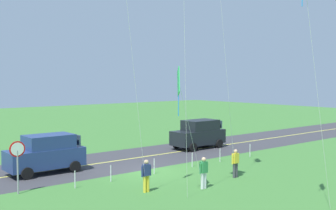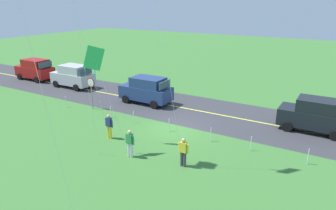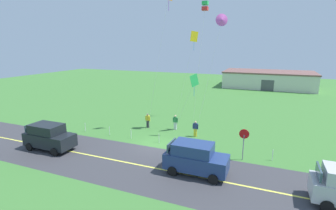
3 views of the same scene
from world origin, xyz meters
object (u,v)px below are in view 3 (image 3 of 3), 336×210
object	(u,v)px
car_parked_west_near	(49,136)
person_adult_companion	(175,122)
kite_yellow_high	(222,20)
person_adult_near	(148,120)
person_child_watcher	(195,128)
kite_green_far	(194,38)
stop_sign	(244,138)
warehouse_distant	(268,79)
car_suv_foreground	(195,158)
kite_blue_mid	(194,81)
kite_pink_drift	(205,6)

from	to	relation	value
car_parked_west_near	person_adult_companion	distance (m)	12.34
kite_yellow_high	person_adult_near	bearing A→B (deg)	-178.69
person_child_watcher	person_adult_near	bearing A→B (deg)	-35.91
person_adult_companion	kite_green_far	world-z (taller)	kite_green_far
stop_sign	person_child_watcher	world-z (taller)	stop_sign
stop_sign	person_adult_companion	world-z (taller)	stop_sign
person_child_watcher	stop_sign	bearing A→B (deg)	114.94
person_adult_companion	warehouse_distant	size ratio (longest dim) A/B	0.09
car_suv_foreground	warehouse_distant	bearing A→B (deg)	84.68
kite_green_far	kite_yellow_high	bearing A→B (deg)	-53.99
stop_sign	kite_blue_mid	size ratio (longest dim) A/B	0.42
person_child_watcher	kite_blue_mid	bearing A→B (deg)	-94.67
car_parked_west_near	stop_sign	world-z (taller)	stop_sign
kite_green_far	kite_pink_drift	world-z (taller)	kite_pink_drift
kite_pink_drift	stop_sign	bearing A→B (deg)	-51.06
person_adult_near	kite_yellow_high	distance (m)	12.71
car_parked_west_near	stop_sign	bearing A→B (deg)	14.68
stop_sign	kite_blue_mid	distance (m)	8.48
person_adult_companion	kite_yellow_high	world-z (taller)	kite_yellow_high
kite_yellow_high	warehouse_distant	world-z (taller)	kite_yellow_high
car_parked_west_near	stop_sign	xyz separation A→B (m)	(15.88, 4.16, 0.65)
car_parked_west_near	person_adult_near	xyz separation A→B (m)	(5.28, 8.54, -0.29)
car_suv_foreground	person_child_watcher	xyz separation A→B (m)	(-2.05, 7.13, -0.29)
kite_yellow_high	kite_green_far	size ratio (longest dim) A/B	1.11
stop_sign	kite_blue_mid	world-z (taller)	kite_blue_mid
person_adult_near	kite_blue_mid	xyz separation A→B (m)	(4.94, 0.87, 4.45)
car_parked_west_near	kite_pink_drift	world-z (taller)	kite_pink_drift
person_child_watcher	kite_green_far	world-z (taller)	kite_green_far
person_adult_companion	kite_yellow_high	distance (m)	11.18
stop_sign	person_child_watcher	xyz separation A→B (m)	(-4.95, 3.66, -0.94)
stop_sign	kite_green_far	xyz separation A→B (m)	(-7.38, 10.55, 7.91)
stop_sign	warehouse_distant	distance (m)	39.04
kite_green_far	warehouse_distant	size ratio (longest dim) A/B	0.58
stop_sign	car_suv_foreground	bearing A→B (deg)	-129.86
car_suv_foreground	person_adult_companion	size ratio (longest dim) A/B	2.75
stop_sign	warehouse_distant	bearing A→B (deg)	88.44
car_suv_foreground	person_child_watcher	bearing A→B (deg)	106.08
kite_yellow_high	person_child_watcher	bearing A→B (deg)	-155.11
car_suv_foreground	stop_sign	xyz separation A→B (m)	(2.90, 3.47, 0.65)
kite_yellow_high	kite_green_far	bearing A→B (deg)	126.01
warehouse_distant	kite_blue_mid	bearing A→B (deg)	-101.25
kite_green_far	person_adult_near	bearing A→B (deg)	-117.58
person_adult_companion	kite_blue_mid	distance (m)	4.85
kite_green_far	warehouse_distant	distance (m)	30.74
stop_sign	kite_yellow_high	distance (m)	10.76
kite_blue_mid	stop_sign	bearing A→B (deg)	-42.86
kite_yellow_high	car_parked_west_near	bearing A→B (deg)	-145.88
person_child_watcher	kite_pink_drift	world-z (taller)	kite_pink_drift
kite_green_far	person_adult_companion	bearing A→B (deg)	-92.02
kite_yellow_high	warehouse_distant	xyz separation A→B (m)	(4.08, 34.47, -9.31)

